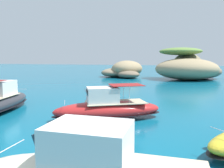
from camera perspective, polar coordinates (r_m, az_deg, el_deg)
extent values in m
ellipsoid|color=#9E8966|center=(62.96, 18.61, 3.66)|extent=(20.41, 18.65, 5.78)
ellipsoid|color=#84755B|center=(70.35, 18.71, 4.55)|extent=(8.84, 10.46, 7.35)
ellipsoid|color=#84755B|center=(65.44, 19.54, 3.56)|extent=(8.84, 8.76, 5.42)
ellipsoid|color=#756651|center=(68.64, 21.74, 3.07)|extent=(13.03, 13.18, 4.18)
ellipsoid|color=olive|center=(65.80, 17.14, 8.00)|extent=(11.68, 10.62, 2.14)
ellipsoid|color=#9E8966|center=(69.45, 3.90, 3.92)|extent=(10.89, 13.12, 5.11)
ellipsoid|color=#756651|center=(69.02, 2.79, 3.29)|extent=(7.16, 6.90, 3.60)
ellipsoid|color=#756651|center=(65.00, 4.21, 2.49)|extent=(9.47, 9.38, 2.24)
ellipsoid|color=#84755B|center=(69.83, 0.69, 2.97)|extent=(9.10, 10.79, 2.72)
cube|color=silver|center=(26.55, -26.69, -0.92)|extent=(2.95, 3.48, 1.50)
cube|color=#2D4756|center=(27.84, -25.10, -0.22)|extent=(2.10, 0.86, 0.79)
cylinder|color=silver|center=(29.77, -23.04, -1.19)|extent=(2.18, 0.62, 0.04)
ellipsoid|color=red|center=(20.63, -1.08, -6.72)|extent=(10.06, 7.68, 1.69)
ellipsoid|color=black|center=(20.72, -1.08, -7.75)|extent=(10.26, 7.84, 0.20)
cube|color=#C6B793|center=(20.63, 0.96, -4.68)|extent=(5.99, 4.99, 0.06)
cube|color=silver|center=(20.27, -2.47, -2.80)|extent=(3.46, 3.22, 1.39)
cube|color=#2D4756|center=(20.07, -6.46, -2.53)|extent=(1.26, 1.82, 0.74)
cylinder|color=silver|center=(20.10, -12.05, -4.60)|extent=(1.11, 1.81, 0.04)
cube|color=maroon|center=(20.62, 3.66, -0.23)|extent=(3.76, 3.53, 0.04)
cylinder|color=silver|center=(19.74, 4.45, -2.86)|extent=(0.03, 0.03, 1.59)
cylinder|color=silver|center=(21.73, 2.92, -2.00)|extent=(0.03, 0.03, 1.59)
cube|color=silver|center=(8.44, -5.95, -15.04)|extent=(3.13, 2.44, 1.49)
cube|color=#2D4756|center=(9.01, -15.18, -12.80)|extent=(0.47, 2.09, 0.79)
cylinder|color=silver|center=(10.44, -25.44, -14.84)|extent=(0.19, 2.23, 0.04)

